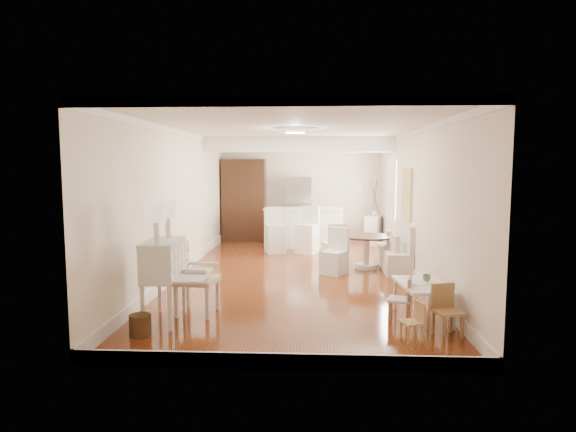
# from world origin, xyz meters

# --- Properties ---
(room) EXTENTS (9.00, 9.04, 2.82)m
(room) POSITION_xyz_m (0.04, 0.32, 1.98)
(room) COLOR brown
(room) RESTS_ON ground
(secretary_bureau) EXTENTS (0.91, 0.93, 1.13)m
(secretary_bureau) POSITION_xyz_m (-1.70, -2.99, 0.56)
(secretary_bureau) COLOR silver
(secretary_bureau) RESTS_ON ground
(gustavian_armchair) EXTENTS (0.65, 0.65, 1.02)m
(gustavian_armchair) POSITION_xyz_m (-1.33, -2.64, 0.51)
(gustavian_armchair) COLOR silver
(gustavian_armchair) RESTS_ON ground
(wicker_basket) EXTENTS (0.34, 0.34, 0.27)m
(wicker_basket) POSITION_xyz_m (-1.84, -3.56, 0.13)
(wicker_basket) COLOR #482D16
(wicker_basket) RESTS_ON ground
(kids_table) EXTENTS (0.71, 1.07, 0.51)m
(kids_table) POSITION_xyz_m (1.84, -2.73, 0.25)
(kids_table) COLOR white
(kids_table) RESTS_ON ground
(kids_chair_a) EXTENTS (0.30, 0.30, 0.49)m
(kids_chair_a) POSITION_xyz_m (1.52, -3.60, 0.25)
(kids_chair_a) COLOR tan
(kids_chair_a) RESTS_ON ground
(kids_chair_b) EXTENTS (0.38, 0.38, 0.63)m
(kids_chair_b) POSITION_xyz_m (1.51, -2.83, 0.31)
(kids_chair_b) COLOR #AF774F
(kids_chair_b) RESTS_ON ground
(kids_chair_c) EXTENTS (0.39, 0.39, 0.66)m
(kids_chair_c) POSITION_xyz_m (2.00, -3.41, 0.33)
(kids_chair_c) COLOR #9D7247
(kids_chair_c) RESTS_ON ground
(banquette) EXTENTS (0.52, 1.60, 0.98)m
(banquette) POSITION_xyz_m (1.99, 0.50, 0.49)
(banquette) COLOR silver
(banquette) RESTS_ON ground
(dining_table) EXTENTS (1.28, 1.28, 0.68)m
(dining_table) POSITION_xyz_m (1.44, 0.58, 0.34)
(dining_table) COLOR #4A2517
(dining_table) RESTS_ON ground
(slip_chair_near) EXTENTS (0.60, 0.61, 0.90)m
(slip_chair_near) POSITION_xyz_m (0.75, 0.03, 0.45)
(slip_chair_near) COLOR white
(slip_chair_near) RESTS_ON ground
(slip_chair_far) EXTENTS (0.54, 0.55, 0.89)m
(slip_chair_far) POSITION_xyz_m (0.80, 1.13, 0.44)
(slip_chair_far) COLOR white
(slip_chair_far) RESTS_ON ground
(breakfast_counter) EXTENTS (2.05, 0.65, 1.03)m
(breakfast_counter) POSITION_xyz_m (0.10, 3.10, 0.52)
(breakfast_counter) COLOR white
(breakfast_counter) RESTS_ON ground
(bar_stool_left) EXTENTS (0.55, 0.55, 1.11)m
(bar_stool_left) POSITION_xyz_m (-0.57, 2.26, 0.55)
(bar_stool_left) COLOR silver
(bar_stool_left) RESTS_ON ground
(bar_stool_right) EXTENTS (0.60, 0.60, 1.14)m
(bar_stool_right) POSITION_xyz_m (0.20, 2.23, 0.57)
(bar_stool_right) COLOR white
(bar_stool_right) RESTS_ON ground
(pantry_cabinet) EXTENTS (1.20, 0.60, 2.30)m
(pantry_cabinet) POSITION_xyz_m (-1.60, 4.18, 1.15)
(pantry_cabinet) COLOR #381E11
(pantry_cabinet) RESTS_ON ground
(fridge) EXTENTS (0.75, 0.65, 1.80)m
(fridge) POSITION_xyz_m (0.30, 4.15, 0.90)
(fridge) COLOR silver
(fridge) RESTS_ON ground
(sideboard) EXTENTS (0.60, 0.88, 0.77)m
(sideboard) POSITION_xyz_m (2.00, 3.73, 0.39)
(sideboard) COLOR beige
(sideboard) RESTS_ON ground
(pencil_cup) EXTENTS (0.12, 0.12, 0.09)m
(pencil_cup) POSITION_xyz_m (1.93, -2.57, 0.55)
(pencil_cup) COLOR #558950
(pencil_cup) RESTS_ON kids_table
(branch_vase) EXTENTS (0.20, 0.20, 0.17)m
(branch_vase) POSITION_xyz_m (2.00, 3.74, 0.86)
(branch_vase) COLOR white
(branch_vase) RESTS_ON sideboard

